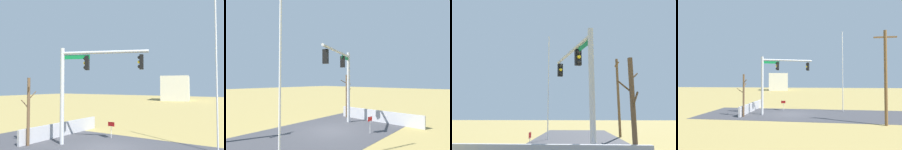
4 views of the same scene
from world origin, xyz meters
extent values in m
plane|color=#9E894C|center=(0.00, 0.00, 0.00)|extent=(160.00, 160.00, 0.00)
cube|color=#3D3D42|center=(-4.00, 0.00, 0.01)|extent=(28.00, 8.00, 0.01)
cube|color=#B7B5AD|center=(4.16, 0.67, 0.00)|extent=(6.00, 6.00, 0.01)
cube|color=#A8A8AD|center=(5.05, -1.42, 0.54)|extent=(0.20, 8.27, 1.07)
cylinder|color=#B2B5BA|center=(3.16, 0.67, 3.28)|extent=(0.28, 0.28, 6.55)
cylinder|color=#B2B5BA|center=(0.41, -0.38, 6.20)|extent=(5.57, 2.29, 0.20)
cube|color=#0F7238|center=(2.17, 0.29, 5.92)|extent=(1.69, 0.67, 0.28)
cube|color=black|center=(1.51, 0.04, 5.50)|extent=(0.35, 0.42, 0.96)
sphere|color=black|center=(1.65, 0.09, 5.80)|extent=(0.22, 0.22, 0.22)
sphere|color=yellow|center=(1.65, 0.09, 5.50)|extent=(0.22, 0.22, 0.22)
sphere|color=black|center=(1.65, 0.09, 5.20)|extent=(0.22, 0.22, 0.22)
cube|color=black|center=(-1.91, -1.27, 5.50)|extent=(0.35, 0.42, 0.96)
sphere|color=black|center=(-1.77, -1.21, 5.80)|extent=(0.22, 0.22, 0.22)
sphere|color=yellow|center=(-1.77, -1.21, 5.50)|extent=(0.22, 0.22, 0.22)
sphere|color=black|center=(-1.77, -1.21, 5.20)|extent=(0.22, 0.22, 0.22)
cylinder|color=silver|center=(-6.16, -2.71, 4.97)|extent=(0.10, 0.10, 9.94)
cylinder|color=brown|center=(4.78, 2.14, 2.25)|extent=(0.20, 0.20, 4.51)
cylinder|color=brown|center=(5.14, 2.14, 2.74)|extent=(0.78, 0.07, 0.57)
cylinder|color=brown|center=(4.54, 2.34, 3.77)|extent=(0.54, 0.47, 0.39)
cylinder|color=brown|center=(4.75, 1.87, 3.32)|extent=(0.12, 0.61, 0.55)
cylinder|color=silver|center=(1.32, -2.71, 0.45)|extent=(0.04, 0.04, 0.90)
cube|color=red|center=(1.32, -2.71, 1.06)|extent=(0.56, 0.02, 0.32)
camera|label=1|loc=(-8.51, 12.82, 3.96)|focal=38.63mm
camera|label=2|loc=(-10.42, -9.61, 3.91)|focal=28.90mm
camera|label=3|loc=(13.22, -0.14, 2.16)|focal=33.09mm
camera|label=4|loc=(-2.82, 21.56, 3.83)|focal=30.50mm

